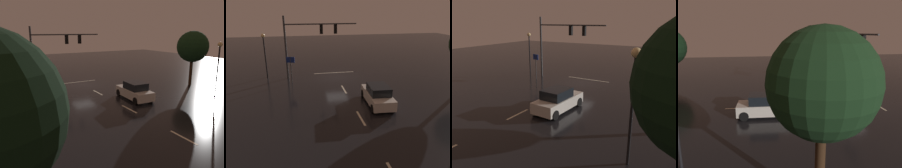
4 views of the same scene
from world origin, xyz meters
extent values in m
plane|color=black|center=(0.00, 0.00, 0.00)|extent=(80.00, 80.00, 0.00)
cylinder|color=#383A3D|center=(5.61, -0.71, 3.47)|extent=(0.22, 0.22, 6.94)
cylinder|color=#383A3D|center=(1.62, -0.71, 6.04)|extent=(7.99, 0.14, 0.14)
cube|color=black|center=(1.62, -0.71, 5.47)|extent=(0.32, 0.36, 1.00)
sphere|color=black|center=(1.62, -0.90, 5.79)|extent=(0.20, 0.20, 0.20)
sphere|color=black|center=(1.62, -0.90, 5.47)|extent=(0.20, 0.20, 0.20)
sphere|color=#19F24C|center=(1.62, -0.90, 5.15)|extent=(0.20, 0.20, 0.20)
cube|color=black|center=(0.02, -0.71, 5.47)|extent=(0.32, 0.36, 1.00)
sphere|color=black|center=(0.02, -0.90, 5.79)|extent=(0.20, 0.20, 0.20)
sphere|color=black|center=(0.02, -0.90, 5.47)|extent=(0.20, 0.20, 0.20)
sphere|color=#19F24C|center=(0.02, -0.90, 5.15)|extent=(0.20, 0.20, 0.20)
cube|color=beige|center=(0.00, 4.00, 0.00)|extent=(0.16, 2.20, 0.01)
cube|color=beige|center=(0.00, 10.00, 0.00)|extent=(0.16, 2.20, 0.01)
cube|color=beige|center=(0.00, -1.91, 0.00)|extent=(5.00, 0.16, 0.01)
cube|color=silver|center=(-2.08, 7.77, 0.62)|extent=(2.04, 4.40, 0.80)
cube|color=black|center=(-2.07, 7.97, 1.36)|extent=(1.72, 2.19, 0.68)
cylinder|color=black|center=(-1.33, 6.13, 0.34)|extent=(0.26, 0.69, 0.68)
cylinder|color=black|center=(-3.01, 6.22, 0.34)|extent=(0.26, 0.69, 0.68)
cylinder|color=black|center=(-1.15, 9.32, 0.34)|extent=(0.26, 0.69, 0.68)
cylinder|color=black|center=(-2.83, 9.42, 0.34)|extent=(0.26, 0.69, 0.68)
sphere|color=#F9EFC6|center=(-1.55, 5.62, 0.67)|extent=(0.20, 0.20, 0.20)
sphere|color=#F9EFC6|center=(-2.85, 5.69, 0.67)|extent=(0.20, 0.20, 0.20)
cylinder|color=black|center=(-8.49, 11.92, 2.54)|extent=(0.14, 0.14, 5.07)
sphere|color=#F9D88C|center=(-8.49, 11.92, 5.25)|extent=(0.44, 0.44, 0.44)
cylinder|color=black|center=(8.00, -1.46, 2.33)|extent=(0.14, 0.14, 4.65)
sphere|color=#F9D88C|center=(8.00, -1.46, 4.83)|extent=(0.44, 0.44, 0.44)
cylinder|color=#383A3D|center=(5.14, 1.02, 1.46)|extent=(0.09, 0.09, 2.91)
cube|color=navy|center=(5.14, 1.02, 2.56)|extent=(0.88, 0.32, 0.60)
camera|label=1|loc=(10.19, 24.88, 6.43)|focal=36.00mm
camera|label=2|loc=(4.26, 23.49, 7.76)|focal=34.20mm
camera|label=3|loc=(-10.79, 21.63, 6.55)|focal=37.20mm
camera|label=4|loc=(-17.83, 8.46, 6.23)|focal=35.03mm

